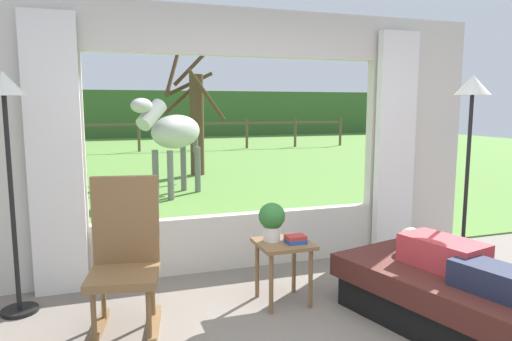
% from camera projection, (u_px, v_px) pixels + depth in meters
% --- Properties ---
extents(back_wall_with_window, '(5.20, 0.12, 2.55)m').
position_uv_depth(back_wall_with_window, '(241.00, 144.00, 4.59)').
color(back_wall_with_window, beige).
rests_on(back_wall_with_window, ground_plane).
extents(curtain_panel_left, '(0.44, 0.10, 2.40)m').
position_uv_depth(curtain_panel_left, '(55.00, 157.00, 3.93)').
color(curtain_panel_left, silver).
rests_on(curtain_panel_left, ground_plane).
extents(curtain_panel_right, '(0.44, 0.10, 2.40)m').
position_uv_depth(curtain_panel_right, '(395.00, 146.00, 5.00)').
color(curtain_panel_right, silver).
rests_on(curtain_panel_right, ground_plane).
extents(outdoor_pasture_lawn, '(36.00, 21.68, 0.02)m').
position_uv_depth(outdoor_pasture_lawn, '(144.00, 156.00, 14.98)').
color(outdoor_pasture_lawn, '#568438').
rests_on(outdoor_pasture_lawn, ground_plane).
extents(distant_hill_ridge, '(36.00, 2.00, 2.40)m').
position_uv_depth(distant_hill_ridge, '(125.00, 114.00, 24.05)').
color(distant_hill_ridge, '#3A612D').
rests_on(distant_hill_ridge, ground_plane).
extents(recliner_sofa, '(1.29, 1.87, 0.42)m').
position_uv_depth(recliner_sofa, '(454.00, 300.00, 3.40)').
color(recliner_sofa, black).
rests_on(recliner_sofa, ground_plane).
extents(reclining_person, '(0.48, 1.42, 0.22)m').
position_uv_depth(reclining_person, '(462.00, 262.00, 3.31)').
color(reclining_person, '#B23338').
rests_on(reclining_person, recliner_sofa).
extents(rocking_chair, '(0.58, 0.75, 1.12)m').
position_uv_depth(rocking_chair, '(125.00, 257.00, 3.36)').
color(rocking_chair, brown).
rests_on(rocking_chair, ground_plane).
extents(side_table, '(0.44, 0.44, 0.52)m').
position_uv_depth(side_table, '(283.00, 253.00, 3.83)').
color(side_table, brown).
rests_on(side_table, ground_plane).
extents(potted_plant, '(0.22, 0.22, 0.32)m').
position_uv_depth(potted_plant, '(272.00, 219.00, 3.82)').
color(potted_plant, silver).
rests_on(potted_plant, side_table).
extents(book_stack, '(0.16, 0.15, 0.06)m').
position_uv_depth(book_stack, '(295.00, 239.00, 3.79)').
color(book_stack, '#23478C').
rests_on(book_stack, side_table).
extents(floor_lamp_left, '(0.32, 0.32, 1.88)m').
position_uv_depth(floor_lamp_left, '(6.00, 120.00, 3.48)').
color(floor_lamp_left, black).
rests_on(floor_lamp_left, ground_plane).
extents(floor_lamp_right, '(0.32, 0.32, 1.91)m').
position_uv_depth(floor_lamp_right, '(471.00, 115.00, 4.28)').
color(floor_lamp_right, black).
rests_on(floor_lamp_right, ground_plane).
extents(horse, '(1.52, 1.53, 1.73)m').
position_uv_depth(horse, '(174.00, 133.00, 8.21)').
color(horse, '#B2B2AD').
rests_on(horse, outdoor_pasture_lawn).
extents(pasture_tree, '(1.37, 1.38, 3.11)m').
position_uv_depth(pasture_tree, '(195.00, 117.00, 10.76)').
color(pasture_tree, '#4C3823').
rests_on(pasture_tree, outdoor_pasture_lawn).
extents(pasture_fence_line, '(16.10, 0.10, 1.10)m').
position_uv_depth(pasture_fence_line, '(139.00, 131.00, 16.35)').
color(pasture_fence_line, brown).
rests_on(pasture_fence_line, outdoor_pasture_lawn).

